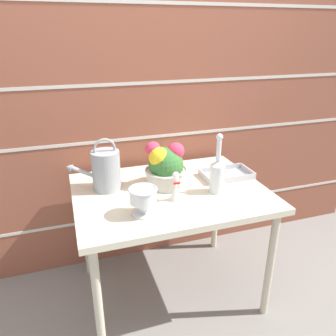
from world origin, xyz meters
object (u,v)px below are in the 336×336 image
object	(u,v)px
watering_can	(105,170)
crystal_pedestal_bowl	(143,198)
flower_planter	(165,167)
figurine_vase	(176,189)
glass_decanter	(217,173)
wire_tray	(226,175)

from	to	relation	value
watering_can	crystal_pedestal_bowl	distance (m)	0.37
flower_planter	figurine_vase	xyz separation A→B (m)	(-0.00, -0.20, -0.05)
crystal_pedestal_bowl	glass_decanter	xyz separation A→B (m)	(0.45, 0.11, 0.02)
flower_planter	glass_decanter	bearing A→B (deg)	-35.76
glass_decanter	wire_tray	world-z (taller)	glass_decanter
glass_decanter	figurine_vase	size ratio (longest dim) A/B	2.09
watering_can	glass_decanter	size ratio (longest dim) A/B	0.89
flower_planter	crystal_pedestal_bowl	bearing A→B (deg)	-125.20
watering_can	flower_planter	xyz separation A→B (m)	(0.34, -0.05, -0.00)
watering_can	crystal_pedestal_bowl	world-z (taller)	watering_can
watering_can	glass_decanter	distance (m)	0.63
crystal_pedestal_bowl	glass_decanter	bearing A→B (deg)	14.00
glass_decanter	watering_can	bearing A→B (deg)	158.40
crystal_pedestal_bowl	glass_decanter	distance (m)	0.47
crystal_pedestal_bowl	wire_tray	size ratio (longest dim) A/B	0.46
glass_decanter	wire_tray	size ratio (longest dim) A/B	1.11
watering_can	wire_tray	bearing A→B (deg)	-5.10
crystal_pedestal_bowl	flower_planter	size ratio (longest dim) A/B	0.54
watering_can	figurine_vase	bearing A→B (deg)	-37.14
glass_decanter	crystal_pedestal_bowl	bearing A→B (deg)	-166.00
watering_can	flower_planter	world-z (taller)	watering_can
crystal_pedestal_bowl	flower_planter	xyz separation A→B (m)	(0.21, 0.29, 0.03)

